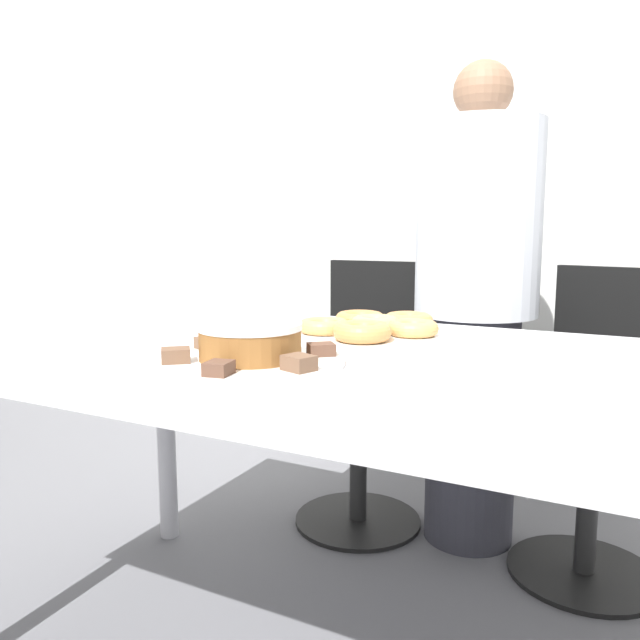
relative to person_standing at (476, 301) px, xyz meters
The scene contains 21 objects.
wall_back 0.87m from the person_standing, 99.63° to the left, with size 8.00×0.05×2.60m.
table 0.88m from the person_standing, 97.82° to the right, with size 1.66×0.94×0.78m.
person_standing is the anchor object (origin of this frame).
office_chair_left 0.52m from the person_standing, behind, with size 0.45×0.45×0.91m.
office_chair_right 0.53m from the person_standing, ahead, with size 0.53×0.53×0.91m.
plate_cake 1.05m from the person_standing, 98.70° to the right, with size 0.35×0.35×0.01m.
plate_donuts 0.66m from the person_standing, 96.07° to the right, with size 0.38×0.38×0.01m.
frosted_cake 1.05m from the person_standing, 98.70° to the right, with size 0.19×0.19×0.07m.
lamington_0 1.04m from the person_standing, 105.96° to the right, with size 0.06×0.06×0.02m.
lamington_1 1.16m from the person_standing, 102.95° to the right, with size 0.07×0.06×0.03m.
lamington_2 1.18m from the person_standing, 96.49° to the right, with size 0.05×0.05×0.02m.
lamington_3 1.08m from the person_standing, 91.75° to the right, with size 0.06×0.06×0.03m.
lamington_4 0.96m from the person_standing, 93.54° to the right, with size 0.06×0.06×0.02m.
lamington_5 0.93m from the person_standing, 101.50° to the right, with size 0.05×0.05×0.02m.
donut_0 0.66m from the person_standing, 96.07° to the right, with size 0.11×0.11×0.04m.
donut_1 0.60m from the person_standing, 103.65° to the right, with size 0.12×0.12×0.03m.
donut_2 0.75m from the person_standing, 103.16° to the right, with size 0.12×0.12×0.03m.
donut_3 0.78m from the person_standing, 93.81° to the right, with size 0.13×0.13×0.04m.
donut_4 0.66m from the person_standing, 88.17° to the right, with size 0.12×0.12×0.03m.
donut_5 0.57m from the person_standing, 92.32° to the right, with size 0.12×0.12×0.04m.
napkin 0.99m from the person_standing, 66.57° to the right, with size 0.11×0.09×0.01m.
Camera 1 is at (0.59, -1.11, 1.02)m, focal length 35.00 mm.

